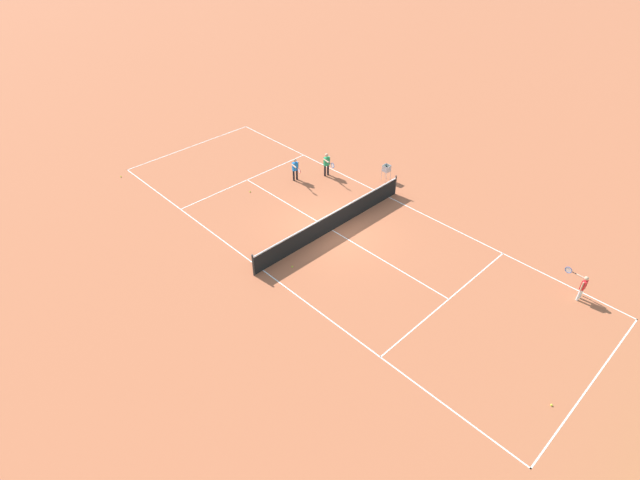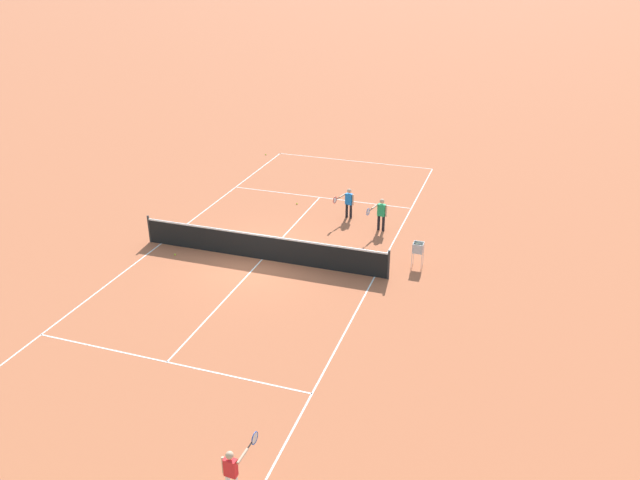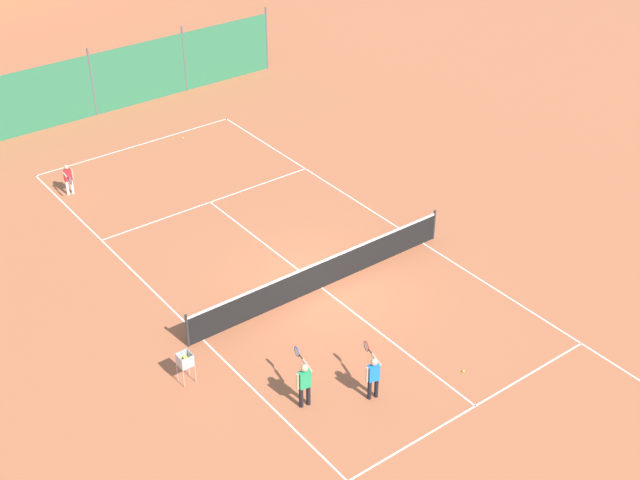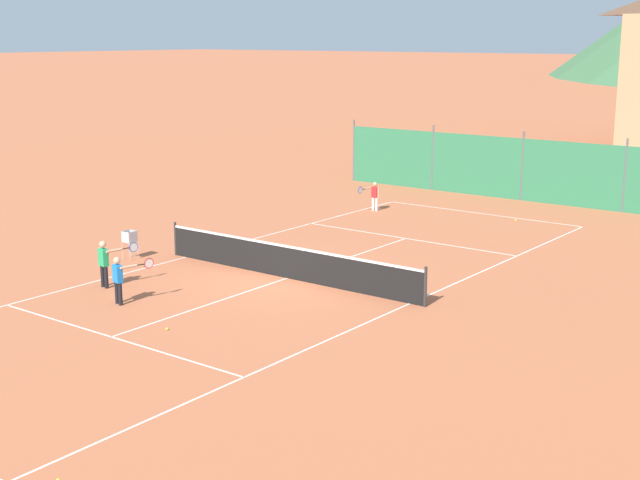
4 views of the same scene
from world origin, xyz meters
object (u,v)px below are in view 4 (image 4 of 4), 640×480
object	(u,v)px
player_far_service	(105,260)
tennis_ball_near_corner	(516,220)
player_near_service	(374,194)
ball_hopper	(130,238)
tennis_ball_alley_left	(392,290)
tennis_ball_mid_court	(167,329)
tennis_net	(287,261)
player_far_baseline	(120,277)

from	to	relation	value
player_far_service	tennis_ball_near_corner	size ratio (longest dim) A/B	19.91
player_near_service	ball_hopper	bearing A→B (deg)	-98.60
player_near_service	ball_hopper	world-z (taller)	player_near_service
tennis_ball_alley_left	tennis_ball_near_corner	world-z (taller)	same
tennis_ball_mid_court	ball_hopper	size ratio (longest dim) A/B	0.07
tennis_net	ball_hopper	bearing A→B (deg)	-167.11
tennis_ball_alley_left	tennis_ball_mid_court	distance (m)	6.48
player_far_baseline	player_far_service	world-z (taller)	player_far_service
tennis_net	tennis_ball_mid_court	bearing A→B (deg)	-82.81
tennis_net	ball_hopper	distance (m)	5.44
player_far_service	ball_hopper	size ratio (longest dim) A/B	1.48
tennis_ball_mid_court	tennis_ball_near_corner	size ratio (longest dim) A/B	1.00
tennis_ball_alley_left	tennis_ball_mid_court	world-z (taller)	same
tennis_ball_mid_court	tennis_net	bearing A→B (deg)	97.19
tennis_net	player_far_baseline	bearing A→B (deg)	-111.94
player_far_service	tennis_ball_alley_left	distance (m)	7.90
player_far_baseline	player_far_service	distance (m)	1.74
ball_hopper	player_far_service	bearing A→B (deg)	-52.79
player_far_service	tennis_ball_mid_court	size ratio (longest dim) A/B	19.91
player_far_baseline	tennis_ball_alley_left	bearing A→B (deg)	46.87
player_near_service	tennis_ball_mid_court	xyz separation A→B (m)	(4.30, -15.13, -0.64)
tennis_net	tennis_ball_near_corner	xyz separation A→B (m)	(1.74, 11.37, -0.47)
ball_hopper	tennis_ball_near_corner	bearing A→B (deg)	60.78
tennis_ball_near_corner	player_far_baseline	bearing A→B (deg)	-102.64
player_far_baseline	tennis_ball_mid_court	size ratio (longest dim) A/B	19.07
player_near_service	tennis_ball_alley_left	distance (m)	11.36
player_far_service	player_near_service	bearing A→B (deg)	91.07
player_far_service	tennis_ball_alley_left	size ratio (longest dim) A/B	19.91
tennis_net	player_near_service	size ratio (longest dim) A/B	8.05
player_far_baseline	tennis_ball_near_corner	size ratio (longest dim) A/B	19.07
tennis_net	tennis_ball_alley_left	xyz separation A→B (m)	(3.10, 0.71, -0.47)
player_near_service	player_far_baseline	size ratio (longest dim) A/B	0.91
player_far_baseline	tennis_ball_mid_court	bearing A→B (deg)	-16.53
player_near_service	tennis_ball_mid_court	bearing A→B (deg)	-74.13
player_far_baseline	tennis_ball_near_corner	bearing A→B (deg)	77.36
player_near_service	player_far_service	world-z (taller)	player_far_service
player_far_service	tennis_ball_alley_left	xyz separation A→B (m)	(6.48, 4.46, -0.73)
player_far_baseline	tennis_ball_mid_court	xyz separation A→B (m)	(2.50, -0.74, -0.70)
player_far_baseline	player_far_service	bearing A→B (deg)	152.41
tennis_ball_mid_court	ball_hopper	bearing A→B (deg)	145.63
tennis_net	player_far_service	world-z (taller)	player_far_service
tennis_ball_near_corner	player_near_service	bearing A→B (deg)	-164.05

